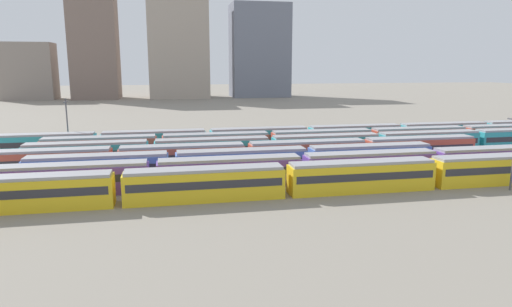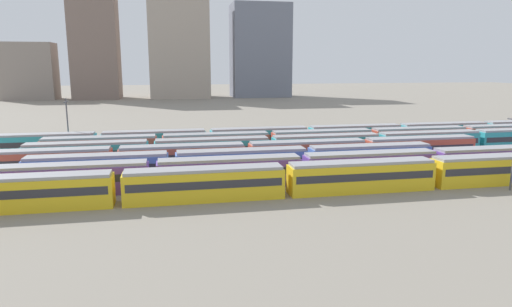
{
  "view_description": "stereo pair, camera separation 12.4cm",
  "coord_description": "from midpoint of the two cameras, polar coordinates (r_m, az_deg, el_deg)",
  "views": [
    {
      "loc": [
        10.17,
        -49.47,
        15.05
      ],
      "look_at": [
        23.1,
        15.6,
        2.04
      ],
      "focal_mm": 31.64,
      "sensor_mm": 36.0,
      "label": 1
    },
    {
      "loc": [
        10.29,
        -49.5,
        15.05
      ],
      "look_at": [
        23.1,
        15.6,
        2.04
      ],
      "focal_mm": 31.64,
      "sensor_mm": 36.0,
      "label": 2
    }
  ],
  "objects": [
    {
      "name": "train_track_1",
      "position": [
        62.11,
        14.27,
        -1.47
      ],
      "size": [
        93.6,
        3.06,
        3.75
      ],
      "color": "#6B429E",
      "rests_on": "ground_plane"
    },
    {
      "name": "distant_building_2",
      "position": [
        217.95,
        -9.73,
        13.82
      ],
      "size": [
        27.08,
        21.27,
        51.98
      ],
      "primitive_type": "cube",
      "color": "#A89989",
      "rests_on": "ground_plane"
    },
    {
      "name": "distant_building_1",
      "position": [
        220.02,
        -19.69,
        13.37
      ],
      "size": [
        19.93,
        19.45,
        52.38
      ],
      "primitive_type": "cube",
      "color": "#7A665B",
      "rests_on": "ground_plane"
    },
    {
      "name": "train_track_4",
      "position": [
        79.69,
        15.25,
        1.21
      ],
      "size": [
        112.5,
        3.06,
        3.75
      ],
      "color": "teal",
      "rests_on": "ground_plane"
    },
    {
      "name": "ground_plane",
      "position": [
        67.58,
        -19.56,
        -2.43
      ],
      "size": [
        600.0,
        600.0,
        0.0
      ],
      "primitive_type": "plane",
      "color": "gray"
    },
    {
      "name": "catenary_pole_1",
      "position": [
        86.08,
        -22.69,
        3.69
      ],
      "size": [
        0.24,
        3.2,
        9.39
      ],
      "color": "#4C4C51",
      "rests_on": "ground_plane"
    },
    {
      "name": "train_track_3",
      "position": [
        67.38,
        -1.13,
        -0.16
      ],
      "size": [
        74.7,
        3.06,
        3.75
      ],
      "color": "#BC4C38",
      "rests_on": "ground_plane"
    },
    {
      "name": "train_track_2",
      "position": [
        62.1,
        -1.75,
        -1.13
      ],
      "size": [
        55.8,
        3.06,
        3.75
      ],
      "color": "#4C70BC",
      "rests_on": "ground_plane"
    },
    {
      "name": "train_track_5",
      "position": [
        84.81,
        14.41,
        1.83
      ],
      "size": [
        112.5,
        3.06,
        3.75
      ],
      "color": "#BC4C38",
      "rests_on": "ground_plane"
    },
    {
      "name": "train_track_0",
      "position": [
        56.05,
        13.23,
        -2.77
      ],
      "size": [
        93.6,
        3.06,
        3.75
      ],
      "color": "yellow",
      "rests_on": "ground_plane"
    },
    {
      "name": "distant_building_0",
      "position": [
        225.51,
        -26.72,
        9.26
      ],
      "size": [
        22.07,
        13.97,
        24.84
      ],
      "primitive_type": "cube",
      "color": "gray",
      "rests_on": "ground_plane"
    },
    {
      "name": "distant_building_3",
      "position": [
        222.25,
        0.52,
        12.83
      ],
      "size": [
        27.21,
        19.22,
        43.54
      ],
      "primitive_type": "cube",
      "color": "slate",
      "rests_on": "ground_plane"
    },
    {
      "name": "train_track_6",
      "position": [
        85.78,
        6.65,
        2.2
      ],
      "size": [
        112.5,
        3.06,
        3.75
      ],
      "color": "teal",
      "rests_on": "ground_plane"
    }
  ]
}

